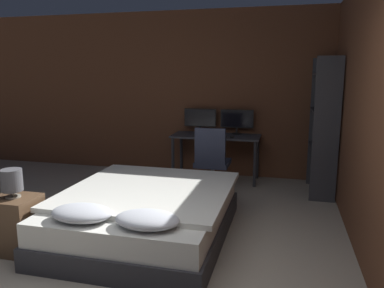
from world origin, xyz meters
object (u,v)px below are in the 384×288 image
object	(u,v)px
desk	(216,141)
keyboard	(214,136)
computer_mouse	(232,137)
office_chair	(212,167)
bed	(146,213)
monitor_right	(237,120)
monitor_left	(200,119)
bookshelf	(324,121)
nightstand	(16,224)
bedside_lamp	(12,181)

from	to	relation	value
desk	keyboard	world-z (taller)	keyboard
computer_mouse	office_chair	world-z (taller)	office_chair
bed	monitor_right	xyz separation A→B (m)	(0.62, 2.47, 0.71)
bed	office_chair	xyz separation A→B (m)	(0.39, 1.59, 0.14)
monitor_left	keyboard	distance (m)	0.53
desk	bookshelf	world-z (taller)	bookshelf
monitor_right	bookshelf	bearing A→B (deg)	-24.22
keyboard	bookshelf	size ratio (longest dim) A/B	0.20
nightstand	desk	bearing A→B (deg)	64.14
nightstand	office_chair	world-z (taller)	office_chair
computer_mouse	bookshelf	world-z (taller)	bookshelf
monitor_right	office_chair	xyz separation A→B (m)	(-0.23, -0.88, -0.57)
bed	keyboard	world-z (taller)	keyboard
desk	monitor_right	xyz separation A→B (m)	(0.30, 0.19, 0.33)
keyboard	bookshelf	world-z (taller)	bookshelf
bedside_lamp	desk	size ratio (longest dim) A/B	0.20
desk	monitor_left	size ratio (longest dim) A/B	2.61
bedside_lamp	office_chair	bearing A→B (deg)	56.21
bedside_lamp	bookshelf	distance (m)	3.92
computer_mouse	keyboard	bearing A→B (deg)	-180.00
bed	monitor_left	bearing A→B (deg)	89.77
bed	monitor_right	size ratio (longest dim) A/B	3.79
bed	keyboard	xyz separation A→B (m)	(0.31, 2.09, 0.49)
bedside_lamp	monitor_left	distance (m)	3.29
nightstand	monitor_right	world-z (taller)	monitor_right
desk	computer_mouse	size ratio (longest dim) A/B	19.80
desk	monitor_left	xyz separation A→B (m)	(-0.30, 0.19, 0.33)
bedside_lamp	desk	distance (m)	3.22
desk	office_chair	size ratio (longest dim) A/B	1.44
monitor_left	office_chair	distance (m)	1.11
monitor_left	bookshelf	xyz separation A→B (m)	(1.88, -0.57, 0.09)
nightstand	monitor_right	xyz separation A→B (m)	(1.71, 3.09, 0.69)
monitor_left	bed	bearing A→B (deg)	-90.23
desk	nightstand	bearing A→B (deg)	-115.86
computer_mouse	office_chair	bearing A→B (deg)	-112.47
monitor_left	monitor_right	world-z (taller)	same
nightstand	bedside_lamp	size ratio (longest dim) A/B	1.98
bedside_lamp	monitor_left	size ratio (longest dim) A/B	0.51
desk	bed	bearing A→B (deg)	-97.82
desk	office_chair	bearing A→B (deg)	-83.80
bedside_lamp	keyboard	xyz separation A→B (m)	(1.40, 2.71, 0.03)
office_chair	monitor_right	bearing A→B (deg)	75.42
bedside_lamp	monitor_right	size ratio (longest dim) A/B	0.51
bed	computer_mouse	world-z (taller)	computer_mouse
monitor_right	bookshelf	distance (m)	1.40
bookshelf	monitor_right	bearing A→B (deg)	155.78
keyboard	bookshelf	distance (m)	1.62
nightstand	keyboard	distance (m)	3.09
monitor_right	keyboard	xyz separation A→B (m)	(-0.30, -0.38, -0.22)
bed	bedside_lamp	xyz separation A→B (m)	(-1.09, -0.62, 0.46)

